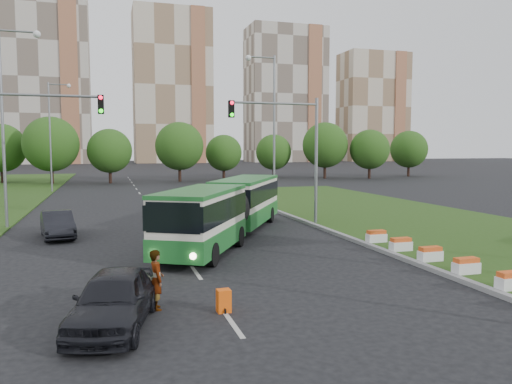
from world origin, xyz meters
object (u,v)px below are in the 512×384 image
object	(u,v)px
articulated_bus	(222,208)
pedestrian	(156,280)
car_left_near	(114,299)
shopping_trolley	(224,301)
car_left_far	(57,224)
traffic_mast_median	(292,141)
traffic_mast_left	(23,139)

from	to	relation	value
articulated_bus	pedestrian	size ratio (longest dim) A/B	8.76
car_left_near	shopping_trolley	bearing A→B (deg)	21.20
car_left_far	pedestrian	distance (m)	14.48
articulated_bus	car_left_near	world-z (taller)	articulated_bus
articulated_bus	car_left_near	size ratio (longest dim) A/B	3.47
traffic_mast_median	car_left_far	size ratio (longest dim) A/B	1.82
traffic_mast_left	shopping_trolley	distance (m)	16.52
car_left_far	pedestrian	xyz separation A→B (m)	(4.05, -13.90, 0.19)
traffic_mast_median	traffic_mast_left	distance (m)	15.19
car_left_far	shopping_trolley	xyz separation A→B (m)	(5.93, -14.74, -0.38)
traffic_mast_median	shopping_trolley	bearing A→B (deg)	-117.59
shopping_trolley	pedestrian	bearing A→B (deg)	153.45
traffic_mast_left	car_left_far	distance (m)	4.91
articulated_bus	car_left_far	size ratio (longest dim) A/B	3.66
traffic_mast_left	shopping_trolley	world-z (taller)	traffic_mast_left
articulated_bus	car_left_far	xyz separation A→B (m)	(-8.62, 2.65, -0.89)
articulated_bus	car_left_far	bearing A→B (deg)	-167.90
articulated_bus	car_left_far	distance (m)	9.06
car_left_near	car_left_far	world-z (taller)	car_left_near
traffic_mast_left	shopping_trolley	bearing A→B (deg)	-62.09
articulated_bus	car_left_near	xyz separation A→B (m)	(-5.83, -12.49, -0.83)
pedestrian	shopping_trolley	distance (m)	2.15
car_left_far	shopping_trolley	world-z (taller)	car_left_far
traffic_mast_left	car_left_near	world-z (taller)	traffic_mast_left
car_left_far	car_left_near	bearing A→B (deg)	-89.57
traffic_mast_median	shopping_trolley	xyz separation A→B (m)	(-7.79, -14.91, -5.01)
traffic_mast_median	articulated_bus	world-z (taller)	traffic_mast_median
pedestrian	shopping_trolley	xyz separation A→B (m)	(1.89, -0.84, -0.58)
car_left_far	traffic_mast_median	bearing A→B (deg)	-9.29
pedestrian	car_left_far	bearing A→B (deg)	10.21
articulated_bus	pedestrian	distance (m)	12.17
car_left_near	car_left_far	distance (m)	15.39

